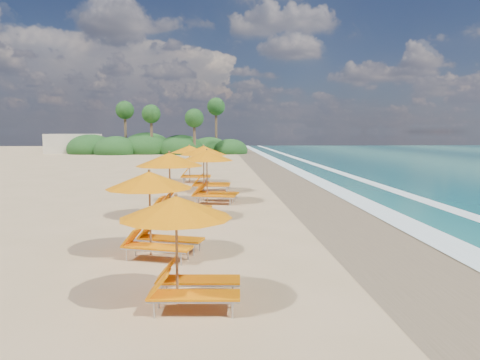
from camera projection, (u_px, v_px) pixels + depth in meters
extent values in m
plane|color=tan|center=(240.00, 209.00, 17.62)|extent=(160.00, 160.00, 0.00)
cube|color=#836C4E|center=(337.00, 208.00, 17.83)|extent=(4.00, 160.00, 0.01)
cube|color=white|center=(373.00, 207.00, 17.91)|extent=(1.20, 160.00, 0.01)
cube|color=white|center=(444.00, 207.00, 18.07)|extent=(0.80, 160.00, 0.01)
cylinder|color=olive|center=(177.00, 252.00, 7.82)|extent=(0.05, 0.05, 1.97)
cone|color=orange|center=(176.00, 207.00, 7.73)|extent=(2.13, 2.13, 0.40)
sphere|color=olive|center=(176.00, 195.00, 7.71)|extent=(0.07, 0.07, 0.07)
cylinder|color=olive|center=(150.00, 214.00, 10.99)|extent=(0.05, 0.05, 2.11)
cone|color=orange|center=(149.00, 180.00, 10.89)|extent=(2.72, 2.72, 0.42)
sphere|color=olive|center=(149.00, 170.00, 10.87)|extent=(0.08, 0.08, 0.08)
cylinder|color=olive|center=(170.00, 186.00, 15.59)|extent=(0.06, 0.06, 2.36)
cone|color=orange|center=(169.00, 159.00, 15.48)|extent=(2.92, 2.92, 0.47)
sphere|color=olive|center=(169.00, 152.00, 15.45)|extent=(0.08, 0.08, 0.08)
cylinder|color=olive|center=(207.00, 177.00, 19.24)|extent=(0.06, 0.06, 2.29)
cone|color=orange|center=(207.00, 155.00, 19.14)|extent=(2.82, 2.82, 0.46)
sphere|color=olive|center=(207.00, 150.00, 19.11)|extent=(0.08, 0.08, 0.08)
cylinder|color=olive|center=(204.00, 169.00, 22.69)|extent=(0.06, 0.06, 2.37)
cone|color=orange|center=(204.00, 150.00, 22.58)|extent=(2.60, 2.60, 0.48)
sphere|color=olive|center=(204.00, 145.00, 22.55)|extent=(0.08, 0.08, 0.08)
cylinder|color=olive|center=(190.00, 164.00, 27.03)|extent=(0.06, 0.06, 2.25)
cone|color=orange|center=(189.00, 149.00, 26.93)|extent=(2.36, 2.36, 0.45)
sphere|color=olive|center=(189.00, 145.00, 26.90)|extent=(0.08, 0.08, 0.08)
ellipsoid|color=#163D14|center=(181.00, 149.00, 61.89)|extent=(6.40, 6.40, 4.16)
ellipsoid|color=#163D14|center=(147.00, 149.00, 62.61)|extent=(7.20, 7.20, 4.68)
ellipsoid|color=#163D14|center=(116.00, 150.00, 60.42)|extent=(6.00, 6.00, 3.90)
ellipsoid|color=#163D14|center=(210.00, 149.00, 64.09)|extent=(5.60, 5.60, 3.64)
ellipsoid|color=#163D14|center=(91.00, 149.00, 62.19)|extent=(6.60, 6.60, 4.29)
ellipsoid|color=#163D14|center=(230.00, 150.00, 62.28)|extent=(5.00, 5.00, 3.25)
cylinder|color=brown|center=(194.00, 136.00, 59.80)|extent=(0.36, 0.36, 5.00)
sphere|color=#163D14|center=(194.00, 118.00, 59.53)|extent=(2.60, 2.60, 2.60)
cylinder|color=brown|center=(152.00, 134.00, 60.44)|extent=(0.36, 0.36, 5.60)
sphere|color=#163D14|center=(151.00, 114.00, 60.13)|extent=(2.60, 2.60, 2.60)
cylinder|color=brown|center=(125.00, 132.00, 62.18)|extent=(0.36, 0.36, 6.20)
sphere|color=#163D14|center=(125.00, 110.00, 61.84)|extent=(2.60, 2.60, 2.60)
cylinder|color=brown|center=(216.00, 130.00, 63.83)|extent=(0.36, 0.36, 6.80)
sphere|color=#163D14|center=(216.00, 107.00, 63.46)|extent=(2.60, 2.60, 2.60)
cube|color=beige|center=(74.00, 144.00, 63.93)|extent=(7.00, 5.00, 2.80)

